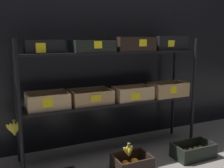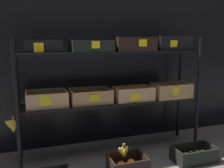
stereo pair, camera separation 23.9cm
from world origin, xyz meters
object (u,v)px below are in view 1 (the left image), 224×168
at_px(banana_bunch_loose, 128,151).
at_px(crate_ground_left_orange, 132,165).
at_px(display_rack, 114,76).
at_px(crate_ground_kiwi, 193,152).

bearing_deg(banana_bunch_loose, crate_ground_left_orange, -3.27).
relative_size(display_rack, crate_ground_kiwi, 4.75).
height_order(crate_ground_left_orange, banana_bunch_loose, banana_bunch_loose).
bearing_deg(crate_ground_left_orange, crate_ground_kiwi, -1.41).
xyz_separation_m(display_rack, banana_bunch_loose, (-0.05, -0.40, -0.56)).
bearing_deg(display_rack, banana_bunch_loose, -97.23).
distance_m(crate_ground_left_orange, banana_bunch_loose, 0.14).
distance_m(crate_ground_left_orange, crate_ground_kiwi, 0.64).
distance_m(display_rack, banana_bunch_loose, 0.69).
bearing_deg(banana_bunch_loose, crate_ground_kiwi, -1.50).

